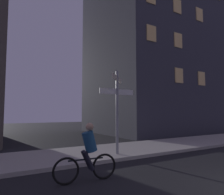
{
  "coord_description": "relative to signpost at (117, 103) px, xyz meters",
  "views": [
    {
      "loc": [
        -5.62,
        -2.2,
        1.88
      ],
      "look_at": [
        -0.83,
        5.78,
        2.6
      ],
      "focal_mm": 32.77,
      "sensor_mm": 36.0,
      "label": 1
    }
  ],
  "objects": [
    {
      "name": "sidewalk_kerb",
      "position": [
        0.82,
        0.96,
        -2.26
      ],
      "size": [
        40.0,
        3.45,
        0.14
      ],
      "primitive_type": "cube",
      "color": "#9E9991",
      "rests_on": "ground_plane"
    },
    {
      "name": "signpost",
      "position": [
        0.0,
        0.0,
        0.0
      ],
      "size": [
        1.73,
        1.25,
        3.62
      ],
      "color": "gray",
      "rests_on": "sidewalk_kerb"
    },
    {
      "name": "cyclist",
      "position": [
        -2.4,
        -2.26,
        -1.58
      ],
      "size": [
        1.82,
        0.36,
        1.61
      ],
      "color": "black",
      "rests_on": "ground_plane"
    },
    {
      "name": "building_right_block",
      "position": [
        9.62,
        8.47,
        6.43
      ],
      "size": [
        11.48,
        9.77,
        17.52
      ],
      "color": "#383842",
      "rests_on": "ground_plane"
    }
  ]
}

